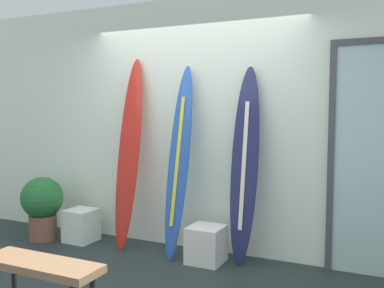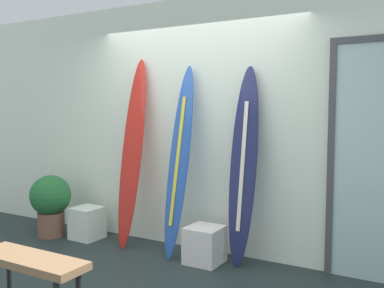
# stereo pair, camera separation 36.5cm
# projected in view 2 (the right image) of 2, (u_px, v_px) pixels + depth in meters

# --- Properties ---
(ground) EXTENTS (8.00, 8.00, 0.04)m
(ground) POSITION_uv_depth(u_px,v_px,m) (131.00, 287.00, 3.87)
(ground) COLOR #222F2E
(wall_back) EXTENTS (7.20, 0.20, 2.80)m
(wall_back) POSITION_uv_depth(u_px,v_px,m) (200.00, 125.00, 4.88)
(wall_back) COLOR white
(wall_back) RESTS_ON ground
(surfboard_crimson) EXTENTS (0.29, 0.50, 2.16)m
(surfboard_crimson) POSITION_uv_depth(u_px,v_px,m) (132.00, 152.00, 4.94)
(surfboard_crimson) COLOR red
(surfboard_crimson) RESTS_ON ground
(surfboard_cobalt) EXTENTS (0.24, 0.51, 2.06)m
(surfboard_cobalt) POSITION_uv_depth(u_px,v_px,m) (179.00, 161.00, 4.60)
(surfboard_cobalt) COLOR #2855AE
(surfboard_cobalt) RESTS_ON ground
(surfboard_navy) EXTENTS (0.30, 0.34, 2.02)m
(surfboard_navy) POSITION_uv_depth(u_px,v_px,m) (243.00, 166.00, 4.33)
(surfboard_navy) COLOR navy
(surfboard_navy) RESTS_ON ground
(display_block_left) EXTENTS (0.34, 0.34, 0.38)m
(display_block_left) POSITION_uv_depth(u_px,v_px,m) (87.00, 223.00, 5.25)
(display_block_left) COLOR white
(display_block_left) RESTS_ON ground
(display_block_center) EXTENTS (0.36, 0.36, 0.38)m
(display_block_center) POSITION_uv_depth(u_px,v_px,m) (205.00, 245.00, 4.43)
(display_block_center) COLOR white
(display_block_center) RESTS_ON ground
(potted_plant) EXTENTS (0.50, 0.50, 0.76)m
(potted_plant) POSITION_uv_depth(u_px,v_px,m) (51.00, 201.00, 5.34)
(potted_plant) COLOR brown
(potted_plant) RESTS_ON ground
(bench) EXTENTS (0.98, 0.31, 0.46)m
(bench) POSITION_uv_depth(u_px,v_px,m) (30.00, 265.00, 3.29)
(bench) COLOR #906A48
(bench) RESTS_ON ground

